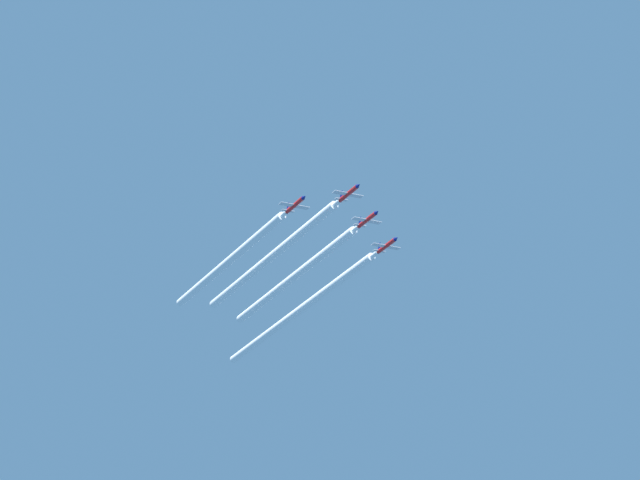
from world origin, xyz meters
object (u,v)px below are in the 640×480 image
at_px(jet_left_wingman, 368,219).
at_px(jet_right_wingman, 296,204).
at_px(jet_outer_left, 387,245).
at_px(jet_lead, 349,193).

xyz_separation_m(jet_left_wingman, jet_right_wingman, (20.46, 0.61, -0.01)).
distance_m(jet_left_wingman, jet_outer_left, 14.03).
bearing_deg(jet_lead, jet_outer_left, -136.61).
distance_m(jet_lead, jet_left_wingman, 14.50).
bearing_deg(jet_outer_left, jet_lead, 43.39).
bearing_deg(jet_lead, jet_right_wingman, -43.15).
xyz_separation_m(jet_lead, jet_outer_left, (-20.60, -19.48, -3.06)).
bearing_deg(jet_right_wingman, jet_left_wingman, -178.30).
height_order(jet_right_wingman, jet_outer_left, jet_right_wingman).
height_order(jet_lead, jet_right_wingman, jet_lead).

